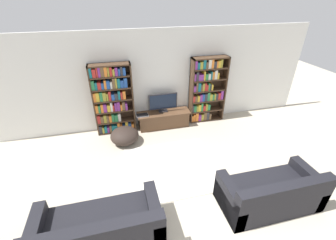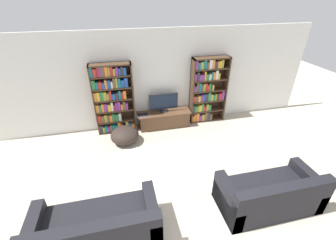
{
  "view_description": "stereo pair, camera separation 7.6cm",
  "coord_description": "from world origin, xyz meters",
  "px_view_note": "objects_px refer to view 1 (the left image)",
  "views": [
    {
      "loc": [
        -1.09,
        -1.4,
        3.38
      ],
      "look_at": [
        0.04,
        3.07,
        0.7
      ],
      "focal_mm": 24.0,
      "sensor_mm": 36.0,
      "label": 1
    },
    {
      "loc": [
        -1.01,
        -1.42,
        3.38
      ],
      "look_at": [
        0.04,
        3.07,
        0.7
      ],
      "focal_mm": 24.0,
      "sensor_mm": 36.0,
      "label": 2
    }
  ],
  "objects_px": {
    "couch_right_sofa": "(270,194)",
    "laptop": "(142,115)",
    "tv_stand": "(164,119)",
    "couch_left_sectional": "(100,231)",
    "television": "(163,102)",
    "bookshelf_left": "(112,99)",
    "beanbag_ottoman": "(125,136)",
    "bookshelf_right": "(206,90)"
  },
  "relations": [
    {
      "from": "television",
      "to": "couch_right_sofa",
      "type": "bearing_deg",
      "value": -69.18
    },
    {
      "from": "bookshelf_left",
      "to": "tv_stand",
      "type": "xyz_separation_m",
      "value": [
        1.34,
        -0.1,
        -0.72
      ]
    },
    {
      "from": "bookshelf_right",
      "to": "television",
      "type": "distance_m",
      "value": 1.26
    },
    {
      "from": "bookshelf_left",
      "to": "beanbag_ottoman",
      "type": "distance_m",
      "value": 1.0
    },
    {
      "from": "television",
      "to": "laptop",
      "type": "relative_size",
      "value": 2.5
    },
    {
      "from": "tv_stand",
      "to": "couch_right_sofa",
      "type": "height_order",
      "value": "couch_right_sofa"
    },
    {
      "from": "tv_stand",
      "to": "bookshelf_right",
      "type": "bearing_deg",
      "value": 4.81
    },
    {
      "from": "couch_left_sectional",
      "to": "beanbag_ottoman",
      "type": "distance_m",
      "value": 2.64
    },
    {
      "from": "couch_left_sectional",
      "to": "beanbag_ottoman",
      "type": "xyz_separation_m",
      "value": [
        0.57,
        2.58,
        -0.09
      ]
    },
    {
      "from": "beanbag_ottoman",
      "to": "couch_right_sofa",
      "type": "bearing_deg",
      "value": -47.72
    },
    {
      "from": "couch_right_sofa",
      "to": "tv_stand",
      "type": "bearing_deg",
      "value": 111.19
    },
    {
      "from": "bookshelf_right",
      "to": "television",
      "type": "height_order",
      "value": "bookshelf_right"
    },
    {
      "from": "couch_left_sectional",
      "to": "couch_right_sofa",
      "type": "distance_m",
      "value": 2.91
    },
    {
      "from": "tv_stand",
      "to": "laptop",
      "type": "relative_size",
      "value": 4.61
    },
    {
      "from": "bookshelf_left",
      "to": "beanbag_ottoman",
      "type": "relative_size",
      "value": 2.65
    },
    {
      "from": "laptop",
      "to": "couch_right_sofa",
      "type": "distance_m",
      "value": 3.56
    },
    {
      "from": "couch_right_sofa",
      "to": "beanbag_ottoman",
      "type": "bearing_deg",
      "value": 132.28
    },
    {
      "from": "bookshelf_right",
      "to": "beanbag_ottoman",
      "type": "relative_size",
      "value": 2.65
    },
    {
      "from": "bookshelf_right",
      "to": "tv_stand",
      "type": "xyz_separation_m",
      "value": [
        -1.24,
        -0.1,
        -0.72
      ]
    },
    {
      "from": "bookshelf_left",
      "to": "tv_stand",
      "type": "height_order",
      "value": "bookshelf_left"
    },
    {
      "from": "tv_stand",
      "to": "couch_left_sectional",
      "type": "distance_m",
      "value": 3.55
    },
    {
      "from": "bookshelf_left",
      "to": "beanbag_ottoman",
      "type": "bearing_deg",
      "value": -72.44
    },
    {
      "from": "bookshelf_right",
      "to": "couch_right_sofa",
      "type": "height_order",
      "value": "bookshelf_right"
    },
    {
      "from": "couch_right_sofa",
      "to": "laptop",
      "type": "bearing_deg",
      "value": 120.5
    },
    {
      "from": "bookshelf_left",
      "to": "couch_right_sofa",
      "type": "distance_m",
      "value": 4.14
    },
    {
      "from": "beanbag_ottoman",
      "to": "television",
      "type": "bearing_deg",
      "value": 27.57
    },
    {
      "from": "beanbag_ottoman",
      "to": "laptop",
      "type": "bearing_deg",
      "value": 42.16
    },
    {
      "from": "tv_stand",
      "to": "beanbag_ottoman",
      "type": "xyz_separation_m",
      "value": [
        -1.14,
        -0.53,
        -0.02
      ]
    },
    {
      "from": "television",
      "to": "couch_left_sectional",
      "type": "xyz_separation_m",
      "value": [
        -1.7,
        -3.17,
        -0.44
      ]
    },
    {
      "from": "television",
      "to": "couch_left_sectional",
      "type": "relative_size",
      "value": 0.43
    },
    {
      "from": "couch_right_sofa",
      "to": "couch_left_sectional",
      "type": "bearing_deg",
      "value": -179.89
    },
    {
      "from": "bookshelf_right",
      "to": "tv_stand",
      "type": "relative_size",
      "value": 1.28
    },
    {
      "from": "tv_stand",
      "to": "laptop",
      "type": "xyz_separation_m",
      "value": [
        -0.6,
        -0.05,
        0.23
      ]
    },
    {
      "from": "laptop",
      "to": "television",
      "type": "bearing_deg",
      "value": 10.07
    },
    {
      "from": "television",
      "to": "couch_right_sofa",
      "type": "xyz_separation_m",
      "value": [
        1.2,
        -3.17,
        -0.44
      ]
    },
    {
      "from": "television",
      "to": "couch_right_sofa",
      "type": "height_order",
      "value": "television"
    },
    {
      "from": "bookshelf_left",
      "to": "couch_left_sectional",
      "type": "relative_size",
      "value": 1.01
    },
    {
      "from": "bookshelf_left",
      "to": "beanbag_ottoman",
      "type": "height_order",
      "value": "bookshelf_left"
    },
    {
      "from": "tv_stand",
      "to": "couch_left_sectional",
      "type": "relative_size",
      "value": 0.79
    },
    {
      "from": "tv_stand",
      "to": "laptop",
      "type": "height_order",
      "value": "laptop"
    },
    {
      "from": "bookshelf_right",
      "to": "beanbag_ottoman",
      "type": "bearing_deg",
      "value": -165.02
    },
    {
      "from": "bookshelf_right",
      "to": "couch_left_sectional",
      "type": "bearing_deg",
      "value": -132.5
    }
  ]
}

